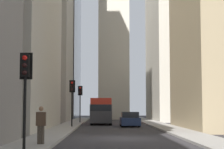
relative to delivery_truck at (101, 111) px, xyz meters
The scene contains 11 objects.
ground_plane 19.71m from the delivery_truck, behind, with size 135.00×135.00×0.00m, color #302D30.
sidewalk_right 19.90m from the delivery_truck, behind, with size 90.00×2.20×0.14m, color gray.
sidewalk_left 20.52m from the delivery_truck, 163.25° to the right, with size 90.00×2.20×0.14m, color gray.
building_left_far 19.14m from the delivery_truck, 44.46° to the right, with size 15.92×10.00×19.97m.
building_right_far 19.66m from the delivery_truck, 43.66° to the left, with size 12.33×10.00×31.84m.
delivery_truck is the anchor object (origin of this frame).
sedan_navy 5.94m from the delivery_truck, 151.60° to the right, with size 4.30×1.78×1.42m.
traffic_light_foreground 27.67m from the delivery_truck, behind, with size 0.43×0.52×3.94m.
traffic_light_midblock 8.24m from the delivery_truck, 161.49° to the left, with size 0.43×0.52×4.16m.
traffic_light_far_junction 3.85m from the delivery_truck, 45.40° to the left, with size 0.43×0.52×4.19m.
pedestrian 25.01m from the delivery_truck, behind, with size 0.26×0.44×1.74m.
Camera 1 is at (-24.07, 1.05, 1.83)m, focal length 64.12 mm.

